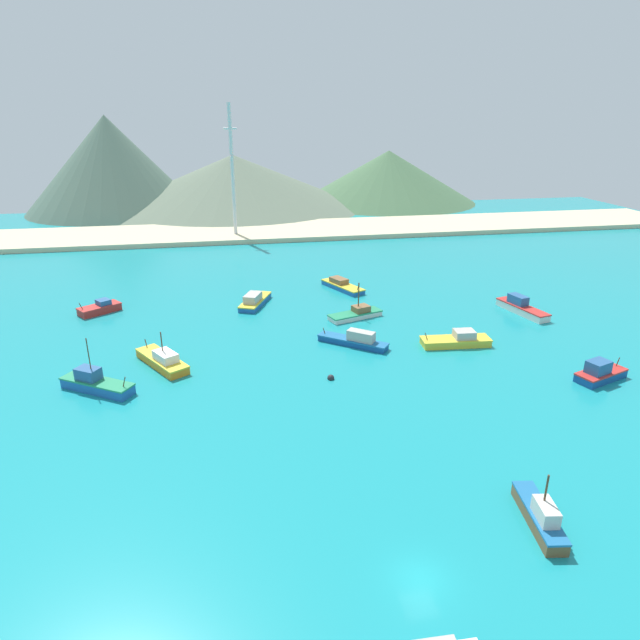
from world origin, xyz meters
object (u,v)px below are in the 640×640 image
at_px(fishing_boat_1, 521,307).
at_px(fishing_boat_10, 96,383).
at_px(fishing_boat_3, 356,314).
at_px(fishing_boat_7, 457,340).
at_px(fishing_boat_12, 342,285).
at_px(fishing_boat_2, 254,301).
at_px(buoy_1, 331,378).
at_px(fishing_boat_6, 540,516).
at_px(fishing_boat_0, 100,308).
at_px(fishing_boat_5, 355,340).
at_px(fishing_boat_11, 163,360).
at_px(fishing_boat_4, 600,373).
at_px(radio_tower, 232,172).

bearing_deg(fishing_boat_1, fishing_boat_10, -166.27).
height_order(fishing_boat_3, fishing_boat_7, fishing_boat_3).
distance_m(fishing_boat_10, fishing_boat_12, 51.69).
bearing_deg(fishing_boat_2, fishing_boat_3, -29.82).
height_order(fishing_boat_3, buoy_1, fishing_boat_3).
xyz_separation_m(fishing_boat_2, fishing_boat_7, (27.88, -23.01, -0.08)).
relative_size(fishing_boat_10, fishing_boat_12, 0.90).
height_order(fishing_boat_3, fishing_boat_6, fishing_boat_3).
bearing_deg(fishing_boat_2, fishing_boat_10, -127.15).
xyz_separation_m(fishing_boat_0, fishing_boat_7, (53.95, -23.98, -0.01)).
height_order(fishing_boat_3, fishing_boat_5, fishing_boat_3).
relative_size(fishing_boat_0, fishing_boat_11, 0.72).
relative_size(fishing_boat_4, fishing_boat_11, 0.76).
distance_m(fishing_boat_6, buoy_1, 31.13).
distance_m(fishing_boat_1, fishing_boat_11, 58.95).
distance_m(fishing_boat_10, fishing_boat_11, 9.32).
xyz_separation_m(fishing_boat_12, buoy_1, (-9.64, -36.78, -0.53)).
xyz_separation_m(fishing_boat_6, fishing_boat_11, (-33.10, 36.66, -0.09)).
height_order(fishing_boat_5, fishing_boat_10, fishing_boat_10).
distance_m(fishing_boat_6, fishing_boat_7, 37.16).
relative_size(fishing_boat_4, fishing_boat_10, 0.81).
relative_size(fishing_boat_0, fishing_boat_12, 0.68).
relative_size(fishing_boat_11, buoy_1, 11.24).
xyz_separation_m(fishing_boat_4, fishing_boat_11, (-54.94, 14.19, -0.14)).
bearing_deg(fishing_boat_3, fishing_boat_10, -153.31).
bearing_deg(fishing_boat_2, fishing_boat_12, 20.51).
distance_m(fishing_boat_2, fishing_boat_6, 62.23).
height_order(fishing_boat_11, radio_tower, radio_tower).
height_order(fishing_boat_3, fishing_boat_11, fishing_boat_3).
relative_size(fishing_boat_3, fishing_boat_6, 1.21).
distance_m(fishing_boat_2, fishing_boat_12, 18.39).
bearing_deg(fishing_boat_3, fishing_boat_12, 86.09).
bearing_deg(fishing_boat_7, fishing_boat_2, 140.47).
bearing_deg(fishing_boat_4, fishing_boat_2, 138.27).
bearing_deg(buoy_1, fishing_boat_7, 19.87).
relative_size(fishing_boat_4, fishing_boat_5, 0.79).
xyz_separation_m(fishing_boat_0, fishing_boat_3, (42.22, -10.23, -0.12)).
relative_size(fishing_boat_0, fishing_boat_1, 0.67).
height_order(fishing_boat_10, buoy_1, fishing_boat_10).
distance_m(fishing_boat_6, fishing_boat_11, 49.39).
relative_size(fishing_boat_3, fishing_boat_12, 0.91).
bearing_deg(fishing_boat_0, fishing_boat_1, -10.52).
relative_size(fishing_boat_3, fishing_boat_7, 0.94).
distance_m(fishing_boat_3, buoy_1, 22.77).
bearing_deg(buoy_1, fishing_boat_11, 159.86).
relative_size(fishing_boat_7, buoy_1, 11.45).
xyz_separation_m(fishing_boat_2, fishing_boat_12, (17.22, 6.44, -0.16)).
relative_size(fishing_boat_4, buoy_1, 8.57).
bearing_deg(fishing_boat_3, fishing_boat_0, 166.37).
height_order(fishing_boat_0, radio_tower, radio_tower).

